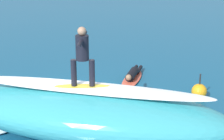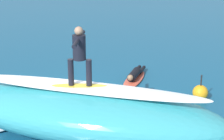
% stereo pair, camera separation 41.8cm
% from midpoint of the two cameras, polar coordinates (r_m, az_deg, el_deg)
% --- Properties ---
extents(ground_plane, '(120.00, 120.00, 0.00)m').
position_cam_midpoint_polar(ground_plane, '(12.23, -4.01, -5.51)').
color(ground_plane, '#145175').
extents(wave_crest, '(7.80, 4.14, 1.38)m').
position_cam_midpoint_polar(wave_crest, '(10.27, -2.56, -6.33)').
color(wave_crest, teal).
rests_on(wave_crest, ground_plane).
extents(wave_foam_lip, '(6.34, 2.34, 0.08)m').
position_cam_midpoint_polar(wave_foam_lip, '(9.97, -2.62, -2.56)').
color(wave_foam_lip, white).
rests_on(wave_foam_lip, wave_crest).
extents(surfboard_riding, '(2.24, 0.61, 0.09)m').
position_cam_midpoint_polar(surfboard_riding, '(10.02, -3.43, -2.45)').
color(surfboard_riding, yellow).
rests_on(surfboard_riding, wave_crest).
extents(surfer_riding, '(0.61, 1.44, 1.52)m').
position_cam_midpoint_polar(surfer_riding, '(9.71, -3.54, 2.64)').
color(surfer_riding, black).
rests_on(surfer_riding, surfboard_riding).
extents(surfboard_paddling, '(1.13, 2.20, 0.09)m').
position_cam_midpoint_polar(surfboard_paddling, '(14.41, 4.05, -1.38)').
color(surfboard_paddling, '#E0563D').
rests_on(surfboard_paddling, ground_plane).
extents(surfer_paddling, '(0.73, 1.76, 0.32)m').
position_cam_midpoint_polar(surfer_paddling, '(14.47, 4.20, -0.52)').
color(surfer_paddling, black).
rests_on(surfer_paddling, surfboard_paddling).
extents(buoy_marker, '(0.50, 0.50, 0.85)m').
position_cam_midpoint_polar(buoy_marker, '(13.04, 13.58, -3.19)').
color(buoy_marker, orange).
rests_on(buoy_marker, ground_plane).
extents(foam_patch_mid, '(0.62, 0.65, 0.17)m').
position_cam_midpoint_polar(foam_patch_mid, '(12.31, -1.08, -4.86)').
color(foam_patch_mid, white).
rests_on(foam_patch_mid, ground_plane).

